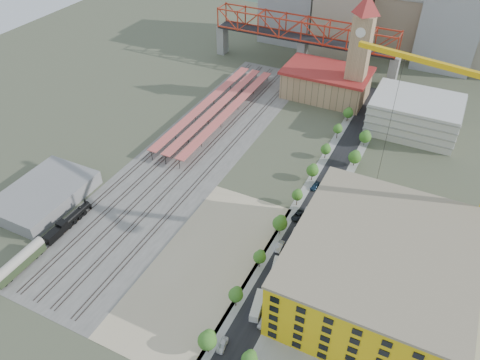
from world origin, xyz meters
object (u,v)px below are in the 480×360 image
at_px(site_trailer_a, 258,306).
at_px(site_trailer_b, 276,272).
at_px(locomotive, 70,221).
at_px(clock_tower, 361,42).
at_px(coach, 20,262).
at_px(site_trailer_c, 294,241).
at_px(construction_building, 379,270).
at_px(car_0, 222,345).
at_px(site_trailer_d, 306,219).

bearing_deg(site_trailer_a, site_trailer_b, 79.08).
distance_m(locomotive, site_trailer_b, 66.72).
relative_size(clock_tower, coach, 3.08).
height_order(locomotive, site_trailer_c, locomotive).
distance_m(locomotive, coach, 19.97).
xyz_separation_m(site_trailer_a, site_trailer_c, (0.00, 26.13, 0.01)).
bearing_deg(site_trailer_c, construction_building, -19.87).
distance_m(construction_building, locomotive, 93.62).
bearing_deg(construction_building, clock_tower, 108.78).
relative_size(coach, site_trailer_a, 1.85).
bearing_deg(site_trailer_b, car_0, -108.52).
distance_m(clock_tower, locomotive, 132.08).
distance_m(site_trailer_a, site_trailer_b, 12.44).
xyz_separation_m(locomotive, site_trailer_c, (66.00, 23.46, -0.63)).
relative_size(site_trailer_a, site_trailer_d, 1.03).
bearing_deg(locomotive, construction_building, 9.62).
distance_m(construction_building, site_trailer_c, 28.36).
distance_m(coach, site_trailer_b, 72.40).
bearing_deg(locomotive, site_trailer_d, 27.48).
height_order(site_trailer_b, site_trailer_d, site_trailer_b).
bearing_deg(site_trailer_d, locomotive, -157.42).
bearing_deg(clock_tower, site_trailer_b, -85.68).
xyz_separation_m(clock_tower, locomotive, (-58.00, -115.60, -26.81)).
distance_m(locomotive, site_trailer_d, 74.39).
xyz_separation_m(site_trailer_d, car_0, (-3.00, -51.03, -0.42)).
distance_m(locomotive, site_trailer_c, 70.05).
relative_size(locomotive, site_trailer_c, 2.20).
xyz_separation_m(site_trailer_b, car_0, (-3.00, -26.47, -0.57)).
distance_m(clock_tower, site_trailer_a, 121.68).
relative_size(construction_building, locomotive, 2.50).
height_order(locomotive, site_trailer_d, locomotive).
xyz_separation_m(construction_building, site_trailer_d, (-26.00, 18.72, -8.20)).
bearing_deg(clock_tower, car_0, -87.84).
relative_size(site_trailer_b, site_trailer_d, 1.12).
relative_size(site_trailer_d, car_0, 1.89).
bearing_deg(car_0, locomotive, 159.18).
bearing_deg(coach, site_trailer_b, 24.24).
xyz_separation_m(construction_building, car_0, (-29.00, -32.30, -8.61)).
height_order(locomotive, coach, coach).
distance_m(coach, site_trailer_d, 85.47).
height_order(locomotive, site_trailer_a, locomotive).
distance_m(site_trailer_c, car_0, 40.28).
bearing_deg(site_trailer_a, coach, -176.25).
xyz_separation_m(site_trailer_c, site_trailer_d, (0.00, 10.86, -0.05)).
bearing_deg(construction_building, coach, -158.87).
xyz_separation_m(site_trailer_b, site_trailer_d, (0.00, 24.56, -0.15)).
relative_size(clock_tower, locomotive, 2.57).
bearing_deg(locomotive, clock_tower, 63.35).
height_order(locomotive, car_0, locomotive).
height_order(construction_building, coach, construction_building).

